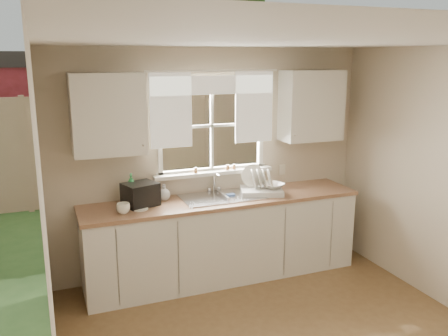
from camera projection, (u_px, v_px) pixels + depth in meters
name	position (u px, v px, depth m)	size (l,w,h in m)	color
room_walls	(310.00, 220.00, 3.45)	(3.62, 4.02, 2.50)	beige
ceiling	(313.00, 41.00, 3.22)	(3.60, 4.00, 0.02)	silver
window	(212.00, 141.00, 5.27)	(1.38, 0.16, 1.06)	white
curtains	(214.00, 101.00, 5.12)	(1.50, 0.03, 0.81)	white
base_cabinets	(223.00, 239.00, 5.22)	(3.00, 0.62, 0.87)	silver
countertop	(223.00, 200.00, 5.11)	(3.04, 0.65, 0.04)	#966A4B
upper_cabinet_left	(108.00, 114.00, 4.61)	(0.70, 0.33, 0.80)	silver
upper_cabinet_right	(311.00, 106.00, 5.44)	(0.70, 0.33, 0.80)	silver
wall_outlet	(282.00, 170.00, 5.66)	(0.08, 0.01, 0.12)	beige
sill_jars	(219.00, 168.00, 5.30)	(0.50, 0.04, 0.06)	brown
backyard	(139.00, 9.00, 10.83)	(20.00, 10.00, 6.13)	#335421
sink	(222.00, 204.00, 5.15)	(0.88, 0.52, 0.40)	#B7B7BC
dish_rack	(261.00, 187.00, 5.26)	(0.54, 0.47, 0.31)	silver
bowl	(273.00, 186.00, 5.26)	(0.23, 0.23, 0.06)	beige
soap_bottle_a	(131.00, 189.00, 4.90)	(0.12, 0.12, 0.31)	green
soap_bottle_b	(147.00, 195.00, 4.92)	(0.08, 0.08, 0.17)	blue
soap_bottle_c	(164.00, 192.00, 5.03)	(0.13, 0.13, 0.17)	beige
saucer	(140.00, 209.00, 4.73)	(0.16, 0.16, 0.01)	white
cup	(123.00, 208.00, 4.59)	(0.13, 0.13, 0.10)	white
black_appliance	(140.00, 194.00, 4.84)	(0.32, 0.28, 0.23)	black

